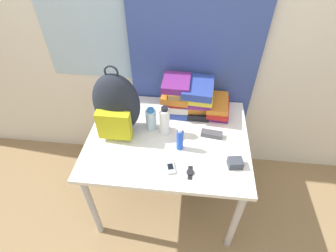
# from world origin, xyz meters

# --- Properties ---
(ground_plane) EXTENTS (12.00, 12.00, 0.00)m
(ground_plane) POSITION_xyz_m (0.00, 0.00, 0.00)
(ground_plane) COLOR #8C704C
(wall_back) EXTENTS (6.00, 0.06, 2.50)m
(wall_back) POSITION_xyz_m (-0.00, 0.98, 1.25)
(wall_back) COLOR silver
(wall_back) RESTS_ON ground_plane
(curtain_blue) EXTENTS (0.96, 0.04, 2.50)m
(curtain_blue) POSITION_xyz_m (0.14, 0.92, 1.25)
(curtain_blue) COLOR #384C93
(curtain_blue) RESTS_ON ground_plane
(desk) EXTENTS (1.13, 0.89, 0.76)m
(desk) POSITION_xyz_m (0.00, 0.45, 0.67)
(desk) COLOR silver
(desk) RESTS_ON ground_plane
(backpack) EXTENTS (0.32, 0.24, 0.52)m
(backpack) POSITION_xyz_m (-0.35, 0.48, 0.98)
(backpack) COLOR #1E232D
(backpack) RESTS_ON desk
(book_stack_left) EXTENTS (0.22, 0.27, 0.28)m
(book_stack_left) POSITION_xyz_m (0.04, 0.74, 0.90)
(book_stack_left) COLOR navy
(book_stack_left) RESTS_ON desk
(book_stack_center) EXTENTS (0.24, 0.30, 0.26)m
(book_stack_center) POSITION_xyz_m (0.19, 0.74, 0.90)
(book_stack_center) COLOR black
(book_stack_center) RESTS_ON desk
(book_stack_right) EXTENTS (0.22, 0.29, 0.12)m
(book_stack_right) POSITION_xyz_m (0.35, 0.75, 0.81)
(book_stack_right) COLOR #6B2370
(book_stack_right) RESTS_ON desk
(water_bottle) EXTENTS (0.08, 0.08, 0.18)m
(water_bottle) POSITION_xyz_m (-0.13, 0.52, 0.84)
(water_bottle) COLOR silver
(water_bottle) RESTS_ON desk
(sports_bottle) EXTENTS (0.07, 0.07, 0.23)m
(sports_bottle) POSITION_xyz_m (-0.03, 0.48, 0.87)
(sports_bottle) COLOR white
(sports_bottle) RESTS_ON desk
(sunscreen_bottle) EXTENTS (0.04, 0.04, 0.18)m
(sunscreen_bottle) POSITION_xyz_m (0.09, 0.34, 0.84)
(sunscreen_bottle) COLOR blue
(sunscreen_bottle) RESTS_ON desk
(cell_phone) EXTENTS (0.08, 0.11, 0.02)m
(cell_phone) POSITION_xyz_m (0.05, 0.17, 0.77)
(cell_phone) COLOR #B7BCC6
(cell_phone) RESTS_ON desk
(sunglasses_case) EXTENTS (0.16, 0.08, 0.04)m
(sunglasses_case) POSITION_xyz_m (0.31, 0.48, 0.77)
(sunglasses_case) COLOR #47474C
(sunglasses_case) RESTS_ON desk
(camera_pouch) EXTENTS (0.10, 0.09, 0.05)m
(camera_pouch) POSITION_xyz_m (0.45, 0.23, 0.78)
(camera_pouch) COLOR #383D47
(camera_pouch) RESTS_ON desk
(wristwatch) EXTENTS (0.05, 0.10, 0.01)m
(wristwatch) POSITION_xyz_m (0.17, 0.14, 0.76)
(wristwatch) COLOR black
(wristwatch) RESTS_ON desk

